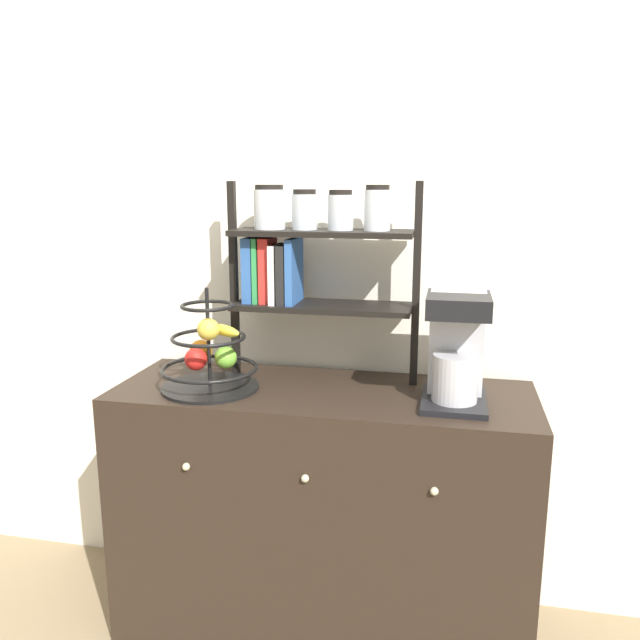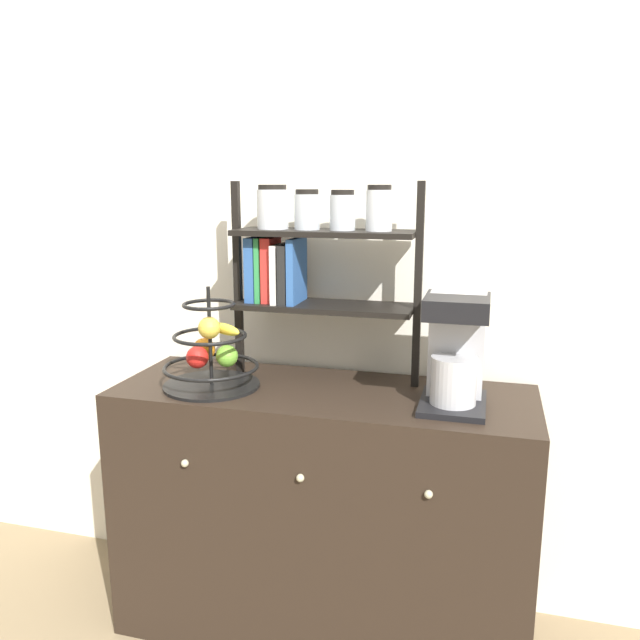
% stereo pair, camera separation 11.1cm
% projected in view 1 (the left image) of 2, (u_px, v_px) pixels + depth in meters
% --- Properties ---
extents(wall_back, '(7.00, 0.05, 2.60)m').
position_uv_depth(wall_back, '(339.00, 244.00, 2.18)').
color(wall_back, silver).
rests_on(wall_back, ground_plane).
extents(sideboard, '(1.35, 0.50, 0.86)m').
position_uv_depth(sideboard, '(322.00, 511.00, 2.09)').
color(sideboard, black).
rests_on(sideboard, ground_plane).
extents(coffee_maker, '(0.19, 0.26, 0.34)m').
position_uv_depth(coffee_maker, '(456.00, 347.00, 1.87)').
color(coffee_maker, black).
rests_on(coffee_maker, sideboard).
extents(fruit_stand, '(0.31, 0.31, 0.33)m').
position_uv_depth(fruit_stand, '(209.00, 356.00, 2.00)').
color(fruit_stand, black).
rests_on(fruit_stand, sideboard).
extents(shelf_hutch, '(0.64, 0.20, 0.66)m').
position_uv_depth(shelf_hutch, '(304.00, 253.00, 2.05)').
color(shelf_hutch, black).
rests_on(shelf_hutch, sideboard).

